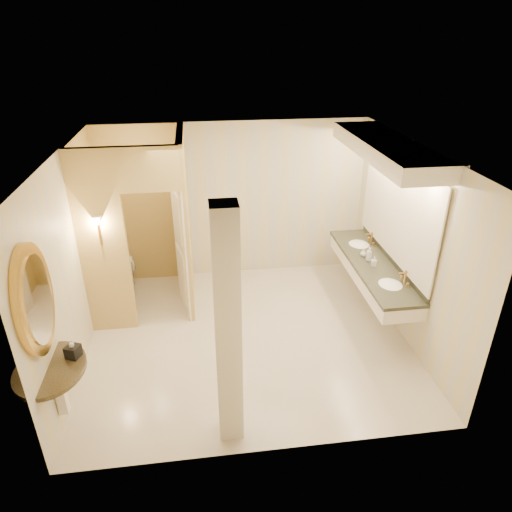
{
  "coord_description": "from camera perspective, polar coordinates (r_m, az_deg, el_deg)",
  "views": [
    {
      "loc": [
        -0.6,
        -5.34,
        4.06
      ],
      "look_at": [
        0.15,
        0.2,
        1.21
      ],
      "focal_mm": 32.0,
      "sensor_mm": 36.0,
      "label": 1
    }
  ],
  "objects": [
    {
      "name": "soap_bottle_c",
      "position": [
        7.03,
        13.95,
        0.22
      ],
      "size": [
        0.09,
        0.09,
        0.22
      ],
      "primitive_type": "imported",
      "rotation": [
        0.0,
        0.0,
        -0.04
      ],
      "color": "#C6B28C",
      "rests_on": "vanity"
    },
    {
      "name": "pillar",
      "position": [
        4.56,
        -3.53,
        -9.47
      ],
      "size": [
        0.26,
        0.26,
        2.7
      ],
      "primitive_type": "cube",
      "color": "white",
      "rests_on": "floor"
    },
    {
      "name": "floor",
      "position": [
        6.74,
        -1.05,
        -10.04
      ],
      "size": [
        4.5,
        4.5,
        0.0
      ],
      "primitive_type": "plane",
      "color": "beige",
      "rests_on": "ground"
    },
    {
      "name": "wall_right",
      "position": [
        6.63,
        18.54,
        1.42
      ],
      "size": [
        0.02,
        4.0,
        2.7
      ],
      "primitive_type": "cube",
      "color": "beige",
      "rests_on": "floor"
    },
    {
      "name": "soap_bottle_a",
      "position": [
        6.91,
        14.53,
        -0.67
      ],
      "size": [
        0.08,
        0.08,
        0.15
      ],
      "primitive_type": "imported",
      "rotation": [
        0.0,
        0.0,
        -0.14
      ],
      "color": "beige",
      "rests_on": "vanity"
    },
    {
      "name": "soap_bottle_b",
      "position": [
        7.18,
        13.25,
        0.39
      ],
      "size": [
        0.1,
        0.1,
        0.11
      ],
      "primitive_type": "imported",
      "rotation": [
        0.0,
        0.0,
        -0.21
      ],
      "color": "silver",
      "rests_on": "vanity"
    },
    {
      "name": "wall_back",
      "position": [
        7.85,
        -2.86,
        6.79
      ],
      "size": [
        4.5,
        0.02,
        2.7
      ],
      "primitive_type": "cube",
      "color": "beige",
      "rests_on": "floor"
    },
    {
      "name": "ceiling",
      "position": [
        5.54,
        -1.29,
        12.82
      ],
      "size": [
        4.5,
        4.5,
        0.0
      ],
      "primitive_type": "plane",
      "rotation": [
        3.14,
        0.0,
        0.0
      ],
      "color": "white",
      "rests_on": "wall_back"
    },
    {
      "name": "console_shelf",
      "position": [
        5.06,
        -25.17,
        -8.52
      ],
      "size": [
        0.9,
        0.9,
        1.9
      ],
      "color": "black",
      "rests_on": "floor"
    },
    {
      "name": "toilet_closet",
      "position": [
        6.88,
        -11.39,
        3.58
      ],
      "size": [
        1.5,
        1.55,
        2.7
      ],
      "color": "#DDCF73",
      "rests_on": "floor"
    },
    {
      "name": "toilet",
      "position": [
        7.87,
        -16.36,
        -1.85
      ],
      "size": [
        0.47,
        0.8,
        0.81
      ],
      "primitive_type": "imported",
      "rotation": [
        0.0,
        0.0,
        3.16
      ],
      "color": "white",
      "rests_on": "floor"
    },
    {
      "name": "wall_front",
      "position": [
        4.34,
        1.97,
        -11.59
      ],
      "size": [
        4.5,
        0.02,
        2.7
      ],
      "primitive_type": "cube",
      "color": "beige",
      "rests_on": "floor"
    },
    {
      "name": "wall_sconce",
      "position": [
        6.36,
        -19.19,
        4.01
      ],
      "size": [
        0.14,
        0.14,
        0.42
      ],
      "color": "#B67F3A",
      "rests_on": "toilet_closet"
    },
    {
      "name": "vanity",
      "position": [
        6.75,
        15.41,
        4.9
      ],
      "size": [
        0.75,
        2.59,
        2.09
      ],
      "color": "white",
      "rests_on": "floor"
    },
    {
      "name": "tissue_box",
      "position": [
        5.34,
        -21.89,
        -11.0
      ],
      "size": [
        0.18,
        0.18,
        0.14
      ],
      "primitive_type": "cube",
      "rotation": [
        0.0,
        0.0,
        -0.41
      ],
      "color": "black",
      "rests_on": "console_shelf"
    },
    {
      "name": "wall_left",
      "position": [
        6.21,
        -22.24,
        -1.0
      ],
      "size": [
        0.02,
        4.0,
        2.7
      ],
      "primitive_type": "cube",
      "color": "beige",
      "rests_on": "floor"
    }
  ]
}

